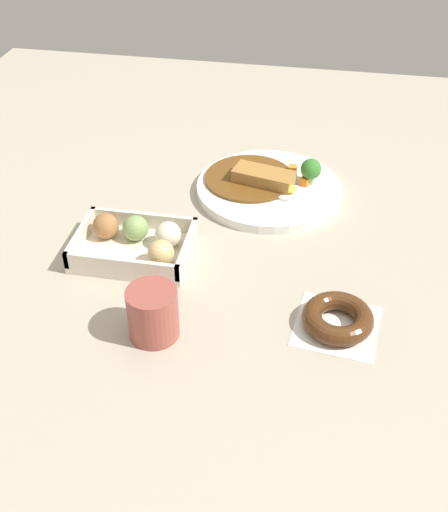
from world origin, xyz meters
TOP-DOWN VIEW (x-y plane):
  - ground_plane at (0.00, 0.00)m, footprint 1.60×1.60m
  - curry_plate at (-0.04, -0.15)m, footprint 0.28×0.28m
  - donut_box at (0.16, 0.09)m, footprint 0.19×0.14m
  - chocolate_ring_donut at (-0.19, 0.20)m, footprint 0.14×0.14m
  - coffee_mug at (0.08, 0.27)m, footprint 0.07×0.07m

SIDE VIEW (x-z plane):
  - ground_plane at x=0.00m, z-range 0.00..0.00m
  - curry_plate at x=-0.04m, z-range -0.02..0.05m
  - chocolate_ring_donut at x=-0.19m, z-range 0.00..0.03m
  - donut_box at x=0.16m, z-range -0.01..0.05m
  - coffee_mug at x=0.08m, z-range 0.00..0.08m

